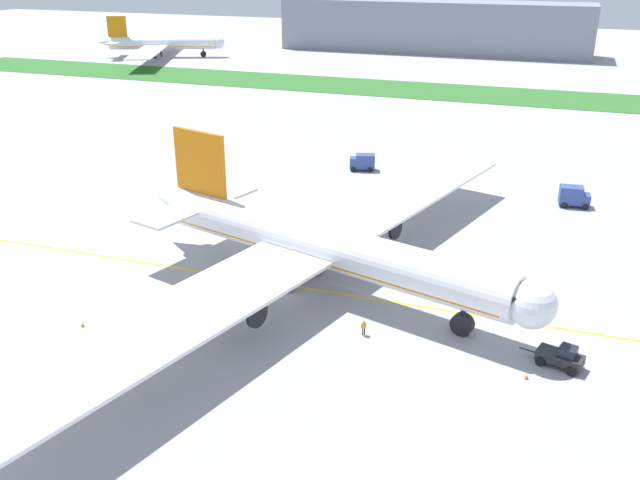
% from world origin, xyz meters
% --- Properties ---
extents(ground_plane, '(600.00, 600.00, 0.00)m').
position_xyz_m(ground_plane, '(0.00, 0.00, 0.00)').
color(ground_plane, '#9E9EA3').
rests_on(ground_plane, ground).
extents(apron_taxi_line, '(280.00, 0.36, 0.01)m').
position_xyz_m(apron_taxi_line, '(0.00, 1.86, 0.00)').
color(apron_taxi_line, yellow).
rests_on(apron_taxi_line, ground).
extents(grass_median_strip, '(320.00, 24.00, 0.10)m').
position_xyz_m(grass_median_strip, '(0.00, 122.75, 0.05)').
color(grass_median_strip, '#2D6628').
rests_on(grass_median_strip, ground).
extents(airliner_foreground, '(51.68, 84.46, 15.80)m').
position_xyz_m(airliner_foreground, '(3.24, 2.51, 5.37)').
color(airliner_foreground, white).
rests_on(airliner_foreground, ground).
extents(pushback_tug, '(6.02, 3.26, 2.26)m').
position_xyz_m(pushback_tug, '(29.89, -5.37, 1.03)').
color(pushback_tug, '#26262B').
rests_on(pushback_tug, ground).
extents(ground_crew_wingwalker_port, '(0.48, 0.47, 1.65)m').
position_xyz_m(ground_crew_wingwalker_port, '(10.95, -5.91, 1.00)').
color(ground_crew_wingwalker_port, black).
rests_on(ground_crew_wingwalker_port, ground).
extents(traffic_cone_near_nose, '(0.36, 0.36, 0.58)m').
position_xyz_m(traffic_cone_near_nose, '(-16.99, -13.79, 0.28)').
color(traffic_cone_near_nose, '#F2590C').
rests_on(traffic_cone_near_nose, ground).
extents(traffic_cone_port_wing, '(0.36, 0.36, 0.58)m').
position_xyz_m(traffic_cone_port_wing, '(27.06, -8.54, 0.28)').
color(traffic_cone_port_wing, '#F2590C').
rests_on(traffic_cone_port_wing, ground).
extents(traffic_cone_starboard_wing, '(0.36, 0.36, 0.58)m').
position_xyz_m(traffic_cone_starboard_wing, '(-14.20, -15.51, 0.28)').
color(traffic_cone_starboard_wing, '#F2590C').
rests_on(traffic_cone_starboard_wing, ground).
extents(service_truck_baggage_loader, '(4.65, 2.99, 3.11)m').
position_xyz_m(service_truck_baggage_loader, '(30.65, 40.54, 1.64)').
color(service_truck_baggage_loader, '#33478C').
rests_on(service_truck_baggage_loader, ground).
extents(service_truck_catering_van, '(4.75, 3.42, 2.86)m').
position_xyz_m(service_truck_catering_van, '(-4.33, 47.80, 1.54)').
color(service_truck_catering_van, '#33478C').
rests_on(service_truck_catering_van, ground).
extents(parked_airliner_far_left, '(42.05, 68.45, 13.93)m').
position_xyz_m(parked_airliner_far_left, '(-107.54, 153.27, 4.73)').
color(parked_airliner_far_left, white).
rests_on(parked_airliner_far_left, ground).
extents(terminal_building, '(111.52, 20.00, 18.00)m').
position_xyz_m(terminal_building, '(-19.78, 197.25, 9.00)').
color(terminal_building, gray).
rests_on(terminal_building, ground).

